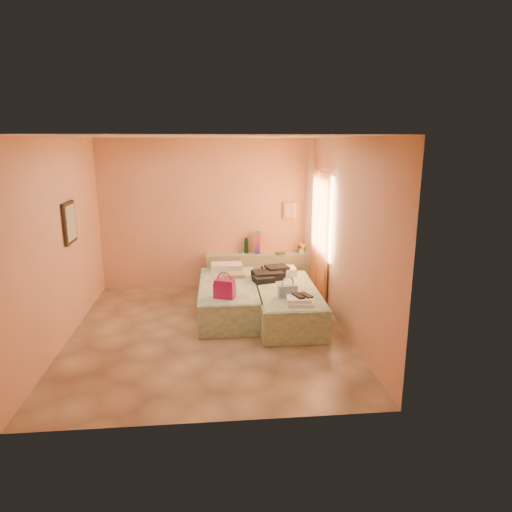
{
  "coord_description": "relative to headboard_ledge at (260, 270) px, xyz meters",
  "views": [
    {
      "loc": [
        0.09,
        -6.3,
        2.75
      ],
      "look_at": [
        0.78,
        0.85,
        0.92
      ],
      "focal_mm": 32.0,
      "sensor_mm": 36.0,
      "label": 1
    }
  ],
  "objects": [
    {
      "name": "sandal_pair",
      "position": [
        0.35,
        -2.37,
        0.29
      ],
      "size": [
        0.25,
        0.29,
        0.03
      ],
      "primitive_type": "cube",
      "rotation": [
        0.0,
        0.0,
        0.31
      ],
      "color": "black",
      "rests_on": "towel_stack"
    },
    {
      "name": "room_walls",
      "position": [
        -0.77,
        -1.53,
        1.46
      ],
      "size": [
        4.02,
        4.51,
        2.81
      ],
      "color": "tan",
      "rests_on": "ground"
    },
    {
      "name": "rainbow_box",
      "position": [
        -0.05,
        0.02,
        0.54
      ],
      "size": [
        0.11,
        0.11,
        0.43
      ],
      "primitive_type": "cube",
      "rotation": [
        0.0,
        0.0,
        -0.12
      ],
      "color": "#AB1557",
      "rests_on": "headboard_ledge"
    },
    {
      "name": "bed_right",
      "position": [
        0.24,
        -1.7,
        -0.08
      ],
      "size": [
        0.92,
        2.01,
        0.5
      ],
      "primitive_type": "cube",
      "rotation": [
        0.0,
        0.0,
        -0.01
      ],
      "color": "#C4E6B9",
      "rests_on": "ground"
    },
    {
      "name": "khaki_garment",
      "position": [
        -0.54,
        -0.96,
        0.21
      ],
      "size": [
        0.36,
        0.29,
        0.06
      ],
      "primitive_type": "cube",
      "rotation": [
        0.0,
        0.0,
        0.02
      ],
      "color": "#9F8666",
      "rests_on": "bed_left"
    },
    {
      "name": "clothes_pile",
      "position": [
        0.05,
        -1.13,
        0.26
      ],
      "size": [
        0.62,
        0.62,
        0.16
      ],
      "primitive_type": "cube",
      "rotation": [
        0.0,
        0.0,
        0.18
      ],
      "color": "black",
      "rests_on": "bed_right"
    },
    {
      "name": "flower_vase",
      "position": [
        0.8,
        -0.0,
        0.44
      ],
      "size": [
        0.23,
        0.23,
        0.23
      ],
      "primitive_type": "cube",
      "rotation": [
        0.0,
        0.0,
        0.33
      ],
      "color": "silver",
      "rests_on": "headboard_ledge"
    },
    {
      "name": "headboard_ledge",
      "position": [
        0.0,
        0.0,
        0.0
      ],
      "size": [
        2.05,
        0.3,
        0.65
      ],
      "primitive_type": "cube",
      "color": "#9DA98A",
      "rests_on": "ground"
    },
    {
      "name": "ground",
      "position": [
        -0.98,
        -2.1,
        -0.33
      ],
      "size": [
        4.5,
        4.5,
        0.0
      ],
      "primitive_type": "plane",
      "color": "tan",
      "rests_on": "ground"
    },
    {
      "name": "green_book",
      "position": [
        0.38,
        -0.08,
        0.34
      ],
      "size": [
        0.2,
        0.17,
        0.03
      ],
      "primitive_type": "cube",
      "rotation": [
        0.0,
        0.0,
        0.28
      ],
      "color": "#284B2A",
      "rests_on": "headboard_ledge"
    },
    {
      "name": "bed_left",
      "position": [
        -0.66,
        -1.36,
        -0.08
      ],
      "size": [
        0.92,
        2.01,
        0.5
      ],
      "primitive_type": "cube",
      "rotation": [
        0.0,
        0.0,
        -0.01
      ],
      "color": "#C4E6B9",
      "rests_on": "ground"
    },
    {
      "name": "magenta_handbag",
      "position": [
        -0.74,
        -2.03,
        0.32
      ],
      "size": [
        0.34,
        0.27,
        0.28
      ],
      "primitive_type": "cube",
      "rotation": [
        0.0,
        0.0,
        -0.37
      ],
      "color": "#AB1557",
      "rests_on": "bed_left"
    },
    {
      "name": "towel_stack",
      "position": [
        0.32,
        -2.42,
        0.23
      ],
      "size": [
        0.39,
        0.35,
        0.1
      ],
      "primitive_type": "cube",
      "rotation": [
        0.0,
        0.0,
        -0.16
      ],
      "color": "white",
      "rests_on": "bed_right"
    },
    {
      "name": "blue_handbag",
      "position": [
        0.19,
        -2.08,
        0.26
      ],
      "size": [
        0.28,
        0.14,
        0.18
      ],
      "primitive_type": "cube",
      "rotation": [
        0.0,
        0.0,
        0.06
      ],
      "color": "#3B578F",
      "rests_on": "bed_right"
    },
    {
      "name": "small_dish",
      "position": [
        -0.35,
        0.04,
        0.34
      ],
      "size": [
        0.12,
        0.12,
        0.03
      ],
      "primitive_type": "cylinder",
      "rotation": [
        0.0,
        0.0,
        0.13
      ],
      "color": "#509474",
      "rests_on": "headboard_ledge"
    },
    {
      "name": "water_bottle",
      "position": [
        -0.26,
        0.07,
        0.47
      ],
      "size": [
        0.08,
        0.08,
        0.28
      ],
      "primitive_type": "cylinder",
      "rotation": [
        0.0,
        0.0,
        0.0
      ],
      "color": "#13351A",
      "rests_on": "headboard_ledge"
    }
  ]
}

